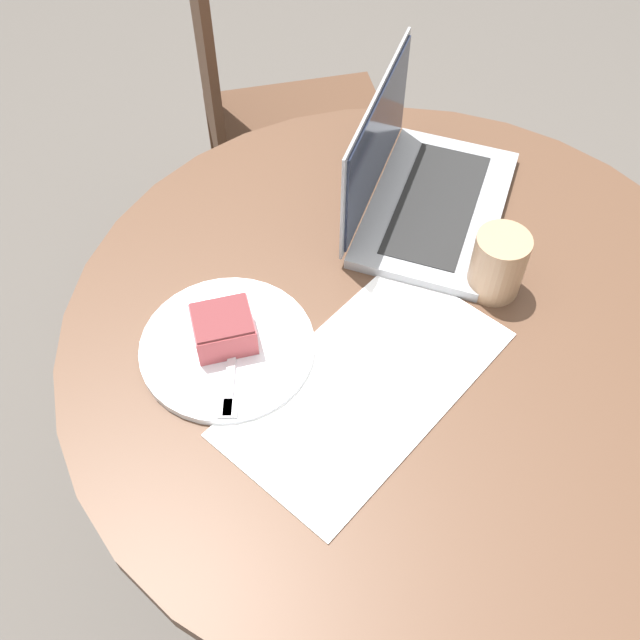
# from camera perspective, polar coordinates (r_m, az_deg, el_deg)

# --- Properties ---
(ground_plane) EXTENTS (12.00, 12.00, 0.00)m
(ground_plane) POSITION_cam_1_polar(r_m,az_deg,el_deg) (1.74, 4.45, -15.23)
(ground_plane) COLOR #4C4742
(dining_table) EXTENTS (1.01, 1.01, 0.74)m
(dining_table) POSITION_cam_1_polar(r_m,az_deg,el_deg) (1.24, 6.03, -5.62)
(dining_table) COLOR #4C3323
(dining_table) RESTS_ON ground_plane
(chair) EXTENTS (0.53, 0.53, 0.98)m
(chair) POSITION_cam_1_polar(r_m,az_deg,el_deg) (1.78, -3.74, 14.26)
(chair) COLOR #472D1E
(chair) RESTS_ON ground_plane
(paper_document) EXTENTS (0.46, 0.33, 0.00)m
(paper_document) POSITION_cam_1_polar(r_m,az_deg,el_deg) (1.02, 3.55, -4.79)
(paper_document) COLOR white
(paper_document) RESTS_ON dining_table
(plate) EXTENTS (0.25, 0.25, 0.01)m
(plate) POSITION_cam_1_polar(r_m,az_deg,el_deg) (1.06, -7.07, -2.05)
(plate) COLOR silver
(plate) RESTS_ON dining_table
(cake_slice) EXTENTS (0.10, 0.09, 0.05)m
(cake_slice) POSITION_cam_1_polar(r_m,az_deg,el_deg) (1.04, -7.37, -0.66)
(cake_slice) COLOR #B74C51
(cake_slice) RESTS_ON plate
(fork) EXTENTS (0.11, 0.16, 0.00)m
(fork) POSITION_cam_1_polar(r_m,az_deg,el_deg) (1.02, -6.84, -4.13)
(fork) COLOR silver
(fork) RESTS_ON plate
(coffee_glass) EXTENTS (0.08, 0.08, 0.10)m
(coffee_glass) POSITION_cam_1_polar(r_m,az_deg,el_deg) (1.12, 13.41, 4.18)
(coffee_glass) COLOR #997556
(coffee_glass) RESTS_ON dining_table
(laptop) EXTENTS (0.39, 0.38, 0.21)m
(laptop) POSITION_cam_1_polar(r_m,az_deg,el_deg) (1.22, 7.68, 9.77)
(laptop) COLOR gray
(laptop) RESTS_ON dining_table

